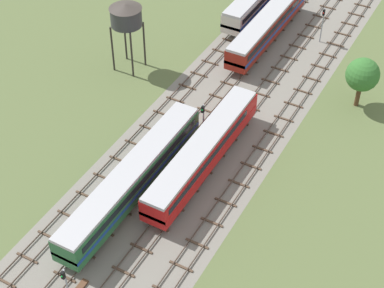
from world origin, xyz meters
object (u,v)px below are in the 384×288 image
diesel_railcar_left_mid (267,25)px  passenger_coach_left_nearest (132,178)px  signal_post_nearest (66,283)px  signal_post_mid (203,119)px  water_tower (126,16)px  signal_post_near (323,21)px  diesel_railcar_centre_left_near (203,151)px

diesel_railcar_left_mid → passenger_coach_left_nearest: bearing=-90.0°
signal_post_nearest → signal_post_mid: (0.00, 24.07, 0.23)m
signal_post_mid → passenger_coach_left_nearest: bearing=-101.2°
water_tower → signal_post_mid: 17.51m
diesel_railcar_left_mid → water_tower: bearing=-132.3°
signal_post_mid → signal_post_near: bearing=80.5°
passenger_coach_left_nearest → diesel_railcar_left_mid: bearing=90.0°
passenger_coach_left_nearest → signal_post_mid: signal_post_mid is taller
diesel_railcar_centre_left_near → signal_post_mid: 4.60m
passenger_coach_left_nearest → diesel_railcar_centre_left_near: (4.27, 6.71, -0.02)m
signal_post_nearest → diesel_railcar_centre_left_near: bearing=83.9°
diesel_railcar_left_mid → signal_post_nearest: signal_post_nearest is taller
signal_post_near → diesel_railcar_centre_left_near: bearing=-94.1°
water_tower → signal_post_mid: bearing=-28.4°
diesel_railcar_left_mid → signal_post_mid: signal_post_mid is taller
passenger_coach_left_nearest → water_tower: size_ratio=2.44×
diesel_railcar_left_mid → signal_post_mid: size_ratio=4.04×
diesel_railcar_centre_left_near → signal_post_mid: size_ratio=4.04×
passenger_coach_left_nearest → signal_post_nearest: size_ratio=4.70×
signal_post_nearest → diesel_railcar_left_mid: bearing=92.6°
signal_post_nearest → signal_post_near: signal_post_near is taller
diesel_railcar_left_mid → signal_post_near: signal_post_near is taller
water_tower → diesel_railcar_left_mid: bearing=47.7°
diesel_railcar_centre_left_near → signal_post_nearest: signal_post_nearest is taller
signal_post_nearest → signal_post_near: size_ratio=0.93×
passenger_coach_left_nearest → signal_post_near: (6.40, 36.30, 0.61)m
water_tower → signal_post_nearest: size_ratio=1.92×
water_tower → signal_post_nearest: water_tower is taller
signal_post_nearest → signal_post_near: 49.81m
diesel_railcar_centre_left_near → signal_post_near: 29.67m
water_tower → diesel_railcar_centre_left_near: bearing=-35.4°
passenger_coach_left_nearest → water_tower: 23.28m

